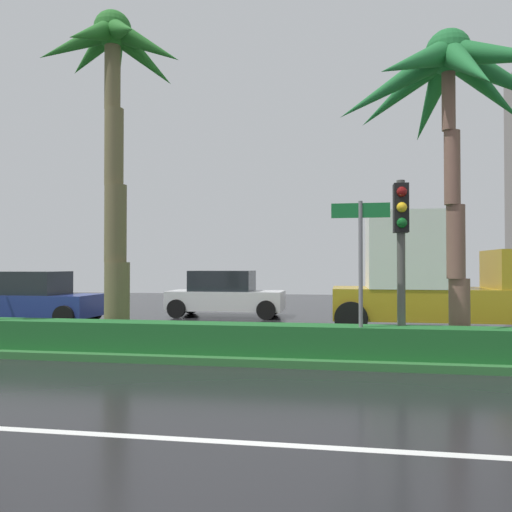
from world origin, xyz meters
TOP-DOWN VIEW (x-y plane):
  - ground_plane at (0.00, 9.00)m, footprint 90.00×42.00m
  - near_lane_divider_stripe at (0.00, 2.00)m, footprint 81.00×0.14m
  - median_strip at (0.00, 8.00)m, footprint 85.50×4.00m
  - median_hedge at (0.00, 6.60)m, footprint 76.50×0.70m
  - palm_tree_mid_left at (-4.09, 8.00)m, footprint 3.57×3.59m
  - palm_tree_centre_left at (3.51, 7.29)m, footprint 4.76×4.72m
  - traffic_signal_median_right at (2.48, 6.82)m, footprint 0.28×0.43m
  - street_name_sign at (1.68, 6.41)m, footprint 1.10×0.08m
  - car_in_traffic_leading at (-8.83, 11.97)m, footprint 4.30×2.02m
  - car_in_traffic_second at (-3.00, 15.25)m, footprint 4.30×2.02m
  - box_truck_lead at (4.21, 12.04)m, footprint 6.40×2.64m

SIDE VIEW (x-z plane):
  - ground_plane at x=0.00m, z-range -0.10..0.00m
  - near_lane_divider_stripe at x=0.00m, z-range 0.00..0.01m
  - median_strip at x=0.00m, z-range 0.00..0.15m
  - median_hedge at x=0.00m, z-range 0.15..0.75m
  - car_in_traffic_leading at x=-8.83m, z-range -0.03..1.69m
  - car_in_traffic_second at x=-3.00m, z-range -0.03..1.69m
  - box_truck_lead at x=4.21m, z-range -0.18..3.28m
  - street_name_sign at x=1.68m, z-range 0.58..3.58m
  - traffic_signal_median_right at x=2.48m, z-range 0.80..4.25m
  - palm_tree_centre_left at x=3.51m, z-range 2.18..8.74m
  - palm_tree_mid_left at x=-4.09m, z-range 2.21..10.15m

